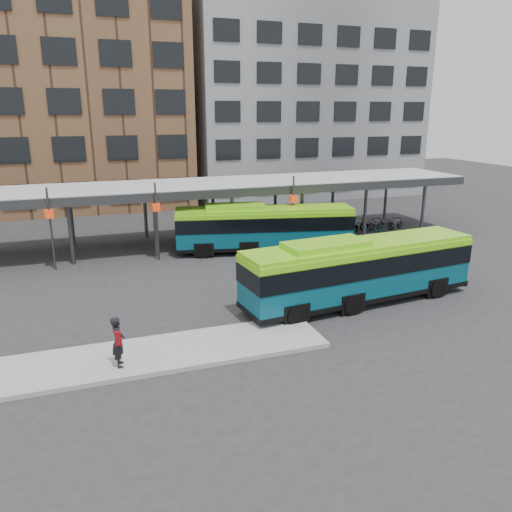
% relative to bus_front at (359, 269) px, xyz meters
% --- Properties ---
extents(ground, '(120.00, 120.00, 0.00)m').
position_rel_bus_front_xyz_m(ground, '(-4.98, 0.60, -1.68)').
color(ground, '#28282B').
rests_on(ground, ground).
extents(boarding_island, '(14.00, 3.00, 0.18)m').
position_rel_bus_front_xyz_m(boarding_island, '(-10.48, -2.40, -1.59)').
color(boarding_island, gray).
rests_on(boarding_island, ground).
extents(canopy, '(40.00, 6.53, 4.80)m').
position_rel_bus_front_xyz_m(canopy, '(-5.03, 13.47, 2.22)').
color(canopy, '#999B9E').
rests_on(canopy, ground).
extents(building_brick, '(26.00, 14.00, 22.00)m').
position_rel_bus_front_xyz_m(building_brick, '(-14.98, 32.60, 9.32)').
color(building_brick, brown).
rests_on(building_brick, ground).
extents(building_grey, '(24.00, 14.00, 20.00)m').
position_rel_bus_front_xyz_m(building_grey, '(11.02, 32.60, 8.32)').
color(building_grey, slate).
rests_on(building_grey, ground).
extents(bus_front, '(11.93, 3.70, 3.24)m').
position_rel_bus_front_xyz_m(bus_front, '(0.00, 0.00, 0.00)').
color(bus_front, '#084759').
rests_on(bus_front, ground).
extents(bus_rear, '(11.68, 4.78, 3.15)m').
position_rel_bus_front_xyz_m(bus_rear, '(-1.15, 10.05, -0.04)').
color(bus_rear, '#084759').
rests_on(bus_rear, ground).
extents(pedestrian, '(0.47, 0.71, 1.87)m').
position_rel_bus_front_xyz_m(pedestrian, '(-11.38, -3.02, -0.56)').
color(pedestrian, black).
rests_on(pedestrian, boarding_island).
extents(bike_rack, '(6.49, 1.59, 1.02)m').
position_rel_bus_front_xyz_m(bike_rack, '(8.06, 12.60, -1.22)').
color(bike_rack, slate).
rests_on(bike_rack, ground).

